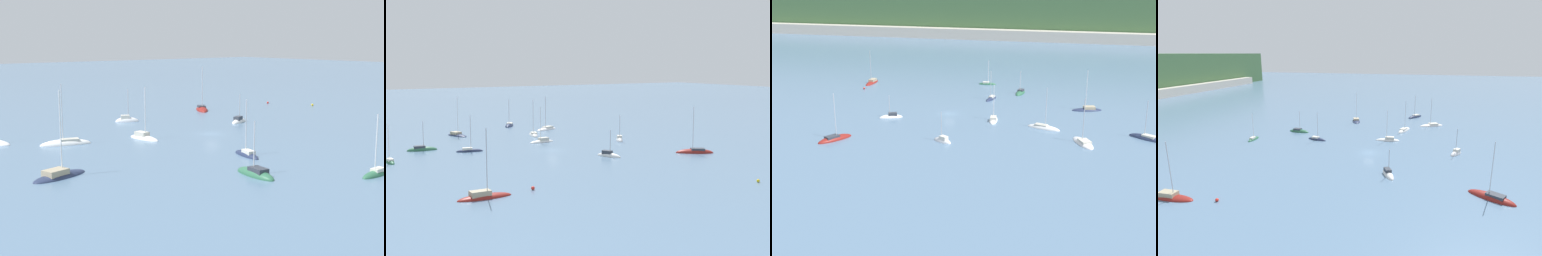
% 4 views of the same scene
% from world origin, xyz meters
% --- Properties ---
extents(ground_plane, '(600.00, 600.00, 0.00)m').
position_xyz_m(ground_plane, '(0.00, 0.00, 0.00)').
color(ground_plane, slate).
extents(sailboat_0, '(2.79, 7.23, 9.73)m').
position_xyz_m(sailboat_0, '(12.42, -3.47, 0.14)').
color(sailboat_0, white).
rests_on(sailboat_0, ground_plane).
extents(sailboat_1, '(5.69, 1.67, 8.59)m').
position_xyz_m(sailboat_1, '(3.39, 35.94, 0.10)').
color(sailboat_1, '#2D6647').
rests_on(sailboat_1, ground_plane).
extents(sailboat_2, '(3.07, 6.35, 9.04)m').
position_xyz_m(sailboat_2, '(8.02, 17.39, 0.10)').
color(sailboat_2, '#232D4C').
rests_on(sailboat_2, ground_plane).
extents(sailboat_3, '(8.53, 4.67, 10.91)m').
position_xyz_m(sailboat_3, '(25.22, -7.24, 0.07)').
color(sailboat_3, white).
rests_on(sailboat_3, ground_plane).
extents(sailboat_4, '(3.06, 7.19, 7.83)m').
position_xyz_m(sailboat_4, '(15.30, 26.36, 0.08)').
color(sailboat_4, '#2D6647').
rests_on(sailboat_4, ground_plane).
extents(sailboat_5, '(8.15, 6.33, 9.75)m').
position_xyz_m(sailboat_5, '(48.36, -9.86, 0.07)').
color(sailboat_5, '#232D4C').
rests_on(sailboat_5, ground_plane).
extents(sailboat_6, '(6.10, 3.99, 6.64)m').
position_xyz_m(sailboat_6, '(-13.43, -6.79, 0.11)').
color(sailboat_6, white).
rests_on(sailboat_6, ground_plane).
extents(sailboat_7, '(5.14, 3.88, 7.75)m').
position_xyz_m(sailboat_7, '(4.32, -22.03, 0.12)').
color(sailboat_7, silver).
rests_on(sailboat_7, ground_plane).
extents(sailboat_8, '(6.37, 9.01, 10.77)m').
position_xyz_m(sailboat_8, '(34.65, -16.19, 0.09)').
color(sailboat_8, silver).
rests_on(sailboat_8, ground_plane).
extents(sailboat_9, '(2.51, 8.73, 11.33)m').
position_xyz_m(sailboat_9, '(-33.68, 29.51, 0.15)').
color(sailboat_9, maroon).
rests_on(sailboat_9, ground_plane).
extents(sailboat_10, '(6.66, 8.61, 11.47)m').
position_xyz_m(sailboat_10, '(-19.54, -26.14, 0.08)').
color(sailboat_10, maroon).
rests_on(sailboat_10, ground_plane).
extents(sailboat_11, '(8.51, 4.90, 11.50)m').
position_xyz_m(sailboat_11, '(35.13, 11.57, 0.14)').
color(sailboat_11, '#232D4C').
rests_on(sailboat_11, ground_plane).
extents(mooring_buoy_2, '(0.60, 0.60, 0.60)m').
position_xyz_m(mooring_buoy_2, '(-32.68, 20.83, 0.30)').
color(mooring_buoy_2, red).
rests_on(mooring_buoy_2, ground_plane).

